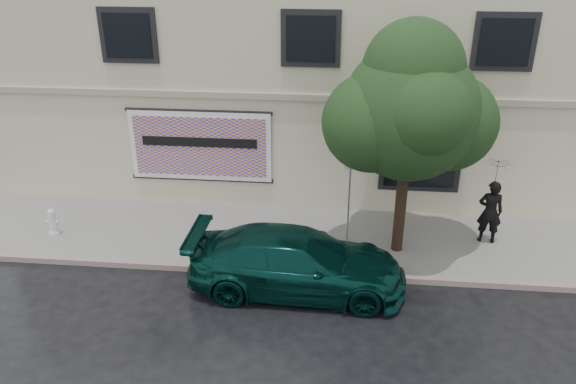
# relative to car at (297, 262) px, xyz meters

# --- Properties ---
(ground) EXTENTS (90.00, 90.00, 0.00)m
(ground) POSITION_rel_car_xyz_m (-0.00, -0.97, -0.74)
(ground) COLOR black
(ground) RESTS_ON ground
(sidewalk) EXTENTS (20.00, 3.50, 0.15)m
(sidewalk) POSITION_rel_car_xyz_m (-0.00, 2.28, -0.67)
(sidewalk) COLOR gray
(sidewalk) RESTS_ON ground
(curb) EXTENTS (20.00, 0.18, 0.16)m
(curb) POSITION_rel_car_xyz_m (-0.00, 0.53, -0.67)
(curb) COLOR gray
(curb) RESTS_ON ground
(building) EXTENTS (20.00, 8.12, 7.00)m
(building) POSITION_rel_car_xyz_m (-0.00, 8.03, 2.76)
(building) COLOR #BCAF97
(building) RESTS_ON ground
(billboard) EXTENTS (4.30, 0.16, 2.20)m
(billboard) POSITION_rel_car_xyz_m (-3.20, 3.95, 1.31)
(billboard) COLOR white
(billboard) RESTS_ON ground
(car) EXTENTS (5.13, 2.35, 1.48)m
(car) POSITION_rel_car_xyz_m (0.00, 0.00, 0.00)
(car) COLOR #072E29
(car) RESTS_ON ground
(pedestrian) EXTENTS (0.68, 0.48, 1.78)m
(pedestrian) POSITION_rel_car_xyz_m (4.93, 2.51, 0.30)
(pedestrian) COLOR black
(pedestrian) RESTS_ON sidewalk
(umbrella) EXTENTS (1.11, 1.11, 0.70)m
(umbrella) POSITION_rel_car_xyz_m (4.93, 2.51, 1.54)
(umbrella) COLOR black
(umbrella) RESTS_ON pedestrian
(street_tree) EXTENTS (3.30, 3.30, 5.41)m
(street_tree) POSITION_rel_car_xyz_m (2.49, 1.85, 3.15)
(street_tree) COLOR black
(street_tree) RESTS_ON sidewalk
(fire_hydrant) EXTENTS (0.31, 0.30, 0.77)m
(fire_hydrant) POSITION_rel_car_xyz_m (-6.90, 1.73, -0.22)
(fire_hydrant) COLOR silver
(fire_hydrant) RESTS_ON sidewalk
(sign_pole) EXTENTS (0.31, 0.05, 2.48)m
(sign_pole) POSITION_rel_car_xyz_m (1.18, 2.23, 0.91)
(sign_pole) COLOR #999BA1
(sign_pole) RESTS_ON sidewalk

